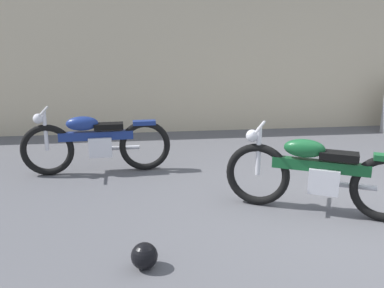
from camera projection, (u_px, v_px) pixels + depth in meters
ground_plane at (356, 216)px, 4.88m from camera, size 40.00×40.00×0.00m
building_wall at (260, 52)px, 8.59m from camera, size 18.00×0.30×3.13m
helmet at (144, 256)px, 3.81m from camera, size 0.24×0.24×0.24m
motorcycle_blue at (95, 142)px, 6.18m from camera, size 2.16×0.60×0.97m
motorcycle_green at (318, 174)px, 4.86m from camera, size 2.02×1.11×0.98m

